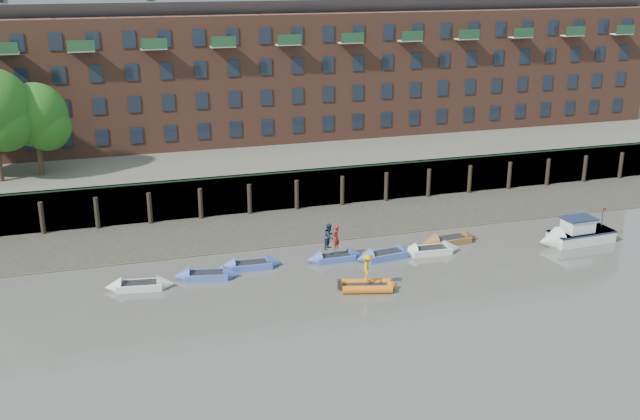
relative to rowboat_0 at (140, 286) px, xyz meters
name	(u,v)px	position (x,y,z in m)	size (l,w,h in m)	color
ground	(430,320)	(15.77, -9.40, -0.22)	(220.00, 220.00, 0.00)	#59554E
foreshore	(334,222)	(15.77, 8.60, -0.22)	(110.00, 8.00, 0.50)	#3D382F
mud_band	(348,236)	(15.77, 5.20, -0.22)	(110.00, 1.60, 0.10)	#4C4336
river_wall	(318,188)	(15.77, 12.98, 1.37)	(110.00, 1.23, 3.30)	#2D2A26
bank_terrace	(278,151)	(15.77, 26.60, 1.38)	(110.00, 28.00, 3.20)	#5E594D
apartment_terrace	(274,37)	(15.77, 27.60, 12.60)	(80.60, 15.56, 20.98)	brown
rowboat_0	(140,286)	(0.00, 0.00, 0.00)	(4.51, 1.91, 1.27)	silver
rowboat_1	(207,275)	(4.32, 0.39, 0.00)	(4.48, 2.08, 1.25)	#4058AB
rowboat_2	(251,265)	(7.44, 1.25, 0.00)	(4.39, 1.49, 1.26)	#4058AB
rowboat_3	(335,258)	(13.33, 0.87, -0.01)	(4.17, 1.22, 1.21)	#4058AB
rowboat_4	(385,255)	(16.85, 0.24, 0.01)	(4.72, 1.85, 1.33)	#4058AB
rowboat_5	(430,250)	(20.23, 0.11, 0.01)	(4.55, 1.56, 1.30)	silver
rowboat_6	(450,240)	(22.46, 1.55, 0.01)	(4.76, 1.73, 1.35)	brown
rib_tender	(369,286)	(13.85, -4.42, 0.03)	(3.52, 2.37, 0.59)	orange
motor_launch	(570,235)	(30.88, -1.12, 0.41)	(6.14, 2.29, 2.50)	silver
person_rower_a	(336,237)	(13.41, 0.93, 1.46)	(0.64, 0.42, 1.74)	maroon
person_rower_b	(329,236)	(13.00, 1.12, 1.51)	(0.89, 0.70, 1.84)	#19233F
person_rib_crew	(368,268)	(13.77, -4.32, 1.25)	(1.19, 0.68, 1.83)	orange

